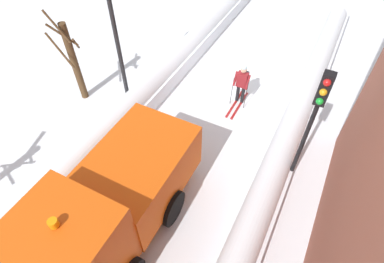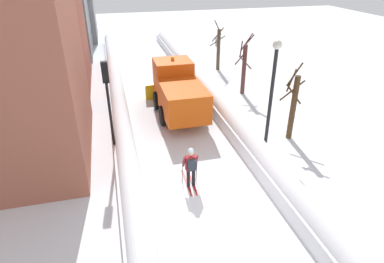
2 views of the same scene
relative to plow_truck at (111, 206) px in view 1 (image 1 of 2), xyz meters
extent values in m
cube|color=white|center=(2.37, 2.00, -1.13)|extent=(1.10, 36.00, 0.69)
cube|color=#DB510F|center=(0.00, -1.32, -0.08)|extent=(2.30, 3.40, 1.60)
cube|color=#DB510F|center=(0.00, 1.38, 0.27)|extent=(2.20, 2.00, 2.30)
cylinder|color=orange|center=(0.00, 1.38, 1.54)|extent=(0.20, 0.20, 0.18)
cylinder|color=black|center=(1.15, 1.08, -0.93)|extent=(0.25, 1.10, 1.10)
cylinder|color=black|center=(-1.15, -1.12, -0.93)|extent=(0.25, 1.10, 1.10)
cylinder|color=black|center=(1.15, -1.12, -0.93)|extent=(0.25, 1.10, 1.10)
cylinder|color=black|center=(-1.12, -6.97, -1.07)|extent=(0.14, 0.14, 0.82)
cylinder|color=black|center=(-0.90, -6.97, -1.07)|extent=(0.14, 0.14, 0.82)
cube|color=maroon|center=(-1.01, -6.97, -0.35)|extent=(0.42, 0.26, 0.62)
cube|color=#262D38|center=(-1.01, -7.18, -0.32)|extent=(0.32, 0.16, 0.44)
sphere|color=tan|center=(-1.01, -6.97, 0.12)|extent=(0.24, 0.24, 0.24)
sphere|color=silver|center=(-1.01, -6.97, 0.22)|extent=(0.22, 0.22, 0.22)
cylinder|color=maroon|center=(-1.27, -6.87, -0.32)|extent=(0.09, 0.33, 0.56)
cylinder|color=maroon|center=(-0.75, -6.87, -0.32)|extent=(0.09, 0.33, 0.56)
cube|color=maroon|center=(-1.12, -6.72, -1.46)|extent=(0.09, 1.80, 0.03)
cube|color=maroon|center=(-0.90, -6.72, -1.46)|extent=(0.09, 1.80, 0.03)
cylinder|color=#262628|center=(-1.31, -6.75, -0.88)|extent=(0.02, 0.19, 1.19)
cylinder|color=#262628|center=(-0.71, -6.75, -0.88)|extent=(0.02, 0.19, 1.19)
cylinder|color=black|center=(-3.89, -3.93, 0.34)|extent=(0.12, 0.12, 3.64)
cube|color=black|center=(-3.89, -3.79, 2.61)|extent=(0.28, 0.24, 0.90)
sphere|color=red|center=(-3.89, -3.66, 2.89)|extent=(0.18, 0.18, 0.18)
sphere|color=gold|center=(-3.89, -3.66, 2.61)|extent=(0.18, 0.18, 0.18)
sphere|color=green|center=(-3.89, -3.66, 2.33)|extent=(0.18, 0.18, 0.18)
cylinder|color=black|center=(3.23, -5.00, 0.97)|extent=(0.16, 0.16, 4.89)
cylinder|color=#4B341E|center=(4.93, -4.27, 0.19)|extent=(0.28, 0.28, 3.34)
cylinder|color=#4B341E|center=(4.90, -4.01, 1.86)|extent=(0.81, 0.17, 1.12)
cylinder|color=#4B341E|center=(4.99, -3.87, 0.98)|extent=(1.19, 0.27, 1.07)
cylinder|color=#4B341E|center=(4.77, -4.02, 1.58)|extent=(0.75, 0.57, 0.97)
cylinder|color=#4B341E|center=(4.74, -4.46, 1.01)|extent=(0.57, 0.64, 0.86)
camera|label=1|loc=(-3.73, 2.66, 7.30)|focal=29.31mm
camera|label=2|loc=(-3.66, -17.41, 6.81)|focal=30.55mm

